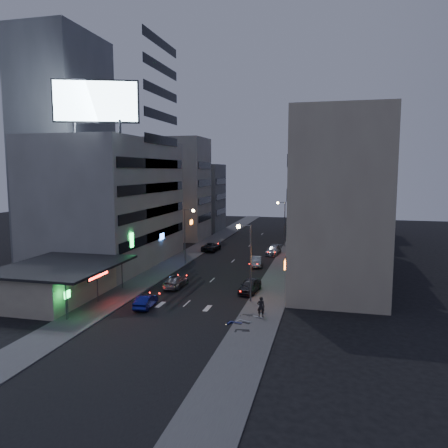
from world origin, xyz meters
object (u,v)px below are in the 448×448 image
(scooter_blue, at_px, (243,317))
(scooter_black_b, at_px, (253,310))
(parked_car_right_near, at_px, (250,286))
(road_car_blue, at_px, (146,301))
(scooter_silver_b, at_px, (263,312))
(parked_car_left, at_px, (211,247))
(parked_car_right_mid, at_px, (256,262))
(parked_car_right_far, at_px, (273,250))
(scooter_black_a, at_px, (250,323))
(road_car_silver, at_px, (175,281))
(person, at_px, (261,307))
(scooter_silver_a, at_px, (252,316))

(scooter_blue, distance_m, scooter_black_b, 2.48)
(parked_car_right_near, distance_m, scooter_blue, 10.28)
(road_car_blue, xyz_separation_m, scooter_silver_b, (11.91, -0.49, -0.04))
(parked_car_left, distance_m, scooter_silver_b, 34.97)
(parked_car_right_near, bearing_deg, parked_car_left, 120.26)
(parked_car_right_mid, height_order, road_car_blue, parked_car_right_mid)
(road_car_blue, bearing_deg, scooter_silver_b, 172.87)
(parked_car_right_far, height_order, scooter_black_b, parked_car_right_far)
(parked_car_left, distance_m, road_car_blue, 31.70)
(scooter_black_a, bearing_deg, road_car_silver, 35.17)
(person, xyz_separation_m, scooter_blue, (-1.28, -2.03, -0.39))
(parked_car_right_near, bearing_deg, parked_car_right_far, 96.12)
(person, bearing_deg, road_car_blue, -13.31)
(road_car_blue, distance_m, scooter_black_a, 11.93)
(scooter_silver_a, bearing_deg, parked_car_left, 44.06)
(road_car_blue, relative_size, scooter_silver_b, 2.44)
(scooter_silver_b, bearing_deg, road_car_blue, 104.15)
(person, xyz_separation_m, scooter_black_a, (-0.42, -3.50, -0.41))
(parked_car_right_near, height_order, road_car_silver, parked_car_right_near)
(scooter_silver_b, bearing_deg, parked_car_right_mid, 27.67)
(scooter_blue, distance_m, scooter_silver_b, 2.44)
(scooter_black_a, height_order, scooter_silver_a, scooter_silver_a)
(person, xyz_separation_m, scooter_silver_a, (-0.54, -1.69, -0.35))
(scooter_blue, xyz_separation_m, scooter_silver_b, (1.49, 1.93, -0.08))
(parked_car_right_near, relative_size, scooter_black_a, 2.54)
(scooter_silver_a, relative_size, scooter_silver_b, 1.23)
(road_car_silver, bearing_deg, scooter_silver_b, 145.03)
(scooter_silver_b, bearing_deg, parked_car_right_near, 34.82)
(scooter_black_a, relative_size, scooter_blue, 0.96)
(road_car_blue, height_order, scooter_black_b, road_car_blue)
(parked_car_right_mid, relative_size, scooter_black_b, 2.55)
(scooter_blue, relative_size, scooter_silver_b, 1.15)
(parked_car_right_far, relative_size, scooter_blue, 2.57)
(parked_car_left, relative_size, road_car_silver, 1.05)
(parked_car_left, bearing_deg, scooter_silver_a, 114.38)
(parked_car_right_far, distance_m, scooter_silver_b, 31.33)
(scooter_black_a, bearing_deg, road_car_blue, 63.24)
(road_car_silver, height_order, person, person)
(scooter_silver_a, distance_m, scooter_silver_b, 1.75)
(scooter_silver_b, bearing_deg, scooter_black_a, -173.99)
(parked_car_right_far, bearing_deg, scooter_black_a, -81.63)
(scooter_blue, bearing_deg, parked_car_right_far, 13.91)
(parked_car_left, height_order, parked_car_right_far, parked_car_left)
(scooter_silver_a, bearing_deg, scooter_black_b, 30.27)
(parked_car_left, xyz_separation_m, scooter_silver_b, (13.81, -32.13, -0.08))
(parked_car_right_far, distance_m, scooter_black_b, 30.74)
(scooter_blue, bearing_deg, scooter_black_a, -138.19)
(parked_car_right_mid, height_order, scooter_blue, parked_car_right_mid)
(scooter_silver_a, bearing_deg, scooter_blue, 137.76)
(scooter_silver_b, bearing_deg, scooter_black_b, 80.02)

